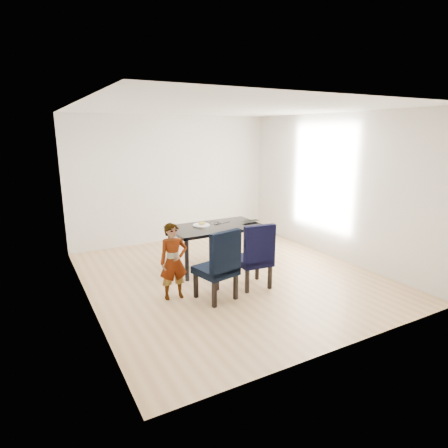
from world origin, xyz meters
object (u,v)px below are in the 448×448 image
dining_table (216,246)px  plate (201,225)px  chair_right (253,255)px  chair_left (216,264)px  child (173,261)px  laptop (249,221)px

dining_table → plate: plate is taller
dining_table → chair_right: 1.06m
chair_left → chair_right: chair_left is taller
child → plate: child is taller
chair_left → child: bearing=136.6°
dining_table → laptop: (0.68, -0.02, 0.39)m
chair_left → laptop: size_ratio=3.14×
dining_table → chair_left: (-0.62, -1.18, 0.15)m
chair_right → laptop: bearing=65.7°
child → laptop: size_ratio=3.34×
child → laptop: (1.82, 0.84, 0.20)m
chair_right → plate: (-0.30, 1.19, 0.24)m
chair_right → plate: bearing=109.6°
child → plate: size_ratio=3.68×
dining_table → child: size_ratio=1.43×
chair_left → child: child is taller
dining_table → plate: 0.46m
chair_left → plate: (0.41, 1.32, 0.23)m
child → chair_right: bearing=-3.3°
laptop → chair_left: bearing=36.8°
chair_right → child: child is taller
chair_right → plate: chair_right is taller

